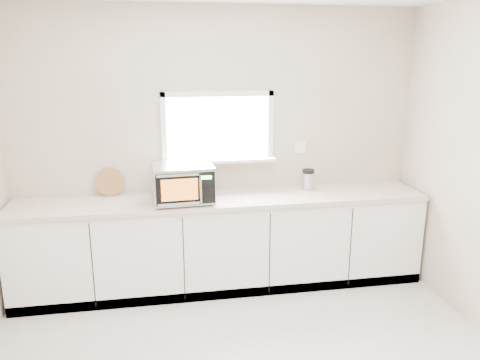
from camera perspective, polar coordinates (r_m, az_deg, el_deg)
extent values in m
cube|color=beige|center=(4.66, -2.71, 4.03)|extent=(4.00, 0.02, 2.70)
cube|color=white|center=(4.62, -2.71, 6.44)|extent=(1.00, 0.02, 0.60)
cube|color=white|center=(4.61, -2.56, 2.38)|extent=(1.12, 0.16, 0.03)
cube|color=white|center=(4.57, -2.74, 10.45)|extent=(1.10, 0.04, 0.05)
cube|color=white|center=(4.66, -2.64, 2.45)|extent=(1.10, 0.04, 0.05)
cube|color=white|center=(4.57, -9.28, 6.17)|extent=(0.05, 0.04, 0.70)
cube|color=white|center=(4.70, 3.72, 6.56)|extent=(0.05, 0.04, 0.70)
cube|color=white|center=(4.84, 7.37, 3.95)|extent=(0.12, 0.01, 0.12)
cube|color=white|center=(4.64, -2.09, -7.78)|extent=(3.92, 0.60, 0.88)
cube|color=beige|center=(4.47, -2.13, -2.37)|extent=(3.92, 0.64, 0.04)
cylinder|color=black|center=(4.19, -9.73, -3.38)|extent=(0.03, 0.03, 0.02)
cylinder|color=black|center=(4.50, -10.04, -2.13)|extent=(0.03, 0.03, 0.02)
cylinder|color=black|center=(4.24, -3.60, -2.97)|extent=(0.03, 0.03, 0.02)
cylinder|color=black|center=(4.54, -4.32, -1.76)|extent=(0.03, 0.03, 0.02)
cube|color=#AEB1B5|center=(4.31, -6.98, -0.38)|extent=(0.57, 0.44, 0.32)
cube|color=black|center=(4.11, -6.63, -1.12)|extent=(0.52, 0.05, 0.29)
cube|color=orange|center=(4.10, -7.37, -1.19)|extent=(0.32, 0.02, 0.19)
cylinder|color=silver|center=(4.10, -4.79, -1.10)|extent=(0.02, 0.02, 0.25)
cube|color=black|center=(4.13, -4.09, -0.98)|extent=(0.13, 0.01, 0.28)
cube|color=#19FF33|center=(4.10, -4.11, 0.31)|extent=(0.09, 0.01, 0.03)
cube|color=silver|center=(4.27, -7.05, 1.78)|extent=(0.57, 0.44, 0.01)
cube|color=#4C291B|center=(4.36, -9.07, -0.77)|extent=(0.14, 0.25, 0.29)
cube|color=black|center=(4.27, -9.66, 0.54)|extent=(0.02, 0.05, 0.10)
cube|color=black|center=(4.27, -9.21, 0.70)|extent=(0.02, 0.05, 0.10)
cube|color=black|center=(4.27, -8.74, 0.41)|extent=(0.02, 0.05, 0.10)
cube|color=black|center=(4.26, -9.45, 0.99)|extent=(0.02, 0.05, 0.10)
cube|color=black|center=(4.26, -8.92, 1.00)|extent=(0.02, 0.05, 0.10)
cylinder|color=#A3673F|center=(4.66, -15.62, -0.27)|extent=(0.27, 0.06, 0.27)
cylinder|color=#AEB1B5|center=(4.76, 8.28, -0.15)|extent=(0.14, 0.14, 0.17)
cylinder|color=black|center=(4.73, 8.33, 1.10)|extent=(0.13, 0.13, 0.04)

